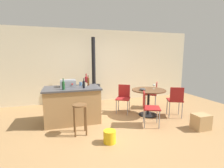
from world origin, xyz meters
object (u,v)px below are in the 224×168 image
at_px(wood_stove, 94,89).
at_px(bottle_2, 88,82).
at_px(kitchen_island, 73,104).
at_px(folding_chair_near, 123,97).
at_px(bottle_3, 86,80).
at_px(folding_chair_right, 153,93).
at_px(bottle_0, 84,84).
at_px(cup_0, 81,84).
at_px(cardboard_box, 201,122).
at_px(folding_chair_far, 149,106).
at_px(cup_1, 85,84).
at_px(wooden_stool, 80,113).
at_px(bottle_1, 63,85).
at_px(folding_chair_left, 175,99).
at_px(serving_bowl, 142,89).
at_px(plastic_bucket, 110,137).
at_px(dining_table, 149,96).
at_px(toolbox, 68,83).
at_px(wine_glass, 154,85).

bearing_deg(wood_stove, bottle_2, -107.17).
relative_size(kitchen_island, wood_stove, 0.60).
distance_m(folding_chair_near, wood_stove, 1.33).
distance_m(folding_chair_near, bottle_3, 1.24).
distance_m(folding_chair_right, bottle_0, 2.50).
height_order(cup_0, cardboard_box, cup_0).
relative_size(folding_chair_far, cup_1, 7.06).
distance_m(wood_stove, bottle_0, 1.77).
bearing_deg(folding_chair_far, wooden_stool, 179.37).
height_order(kitchen_island, cardboard_box, kitchen_island).
distance_m(bottle_3, cup_1, 0.23).
distance_m(folding_chair_right, bottle_1, 2.98).
xyz_separation_m(folding_chair_left, serving_bowl, (-0.88, 0.29, 0.28)).
xyz_separation_m(wood_stove, plastic_bucket, (-0.22, -2.80, -0.44)).
relative_size(dining_table, bottle_1, 3.58).
bearing_deg(serving_bowl, kitchen_island, 173.79).
height_order(folding_chair_near, folding_chair_left, folding_chair_left).
bearing_deg(bottle_2, cardboard_box, -32.55).
bearing_deg(cup_0, cardboard_box, -31.29).
height_order(bottle_1, bottle_3, bottle_3).
bearing_deg(dining_table, folding_chair_far, -118.50).
distance_m(kitchen_island, bottle_0, 0.65).
xyz_separation_m(wood_stove, cup_1, (-0.48, -1.33, 0.40)).
xyz_separation_m(dining_table, bottle_3, (-1.73, 0.45, 0.46)).
relative_size(toolbox, plastic_bucket, 1.57).
xyz_separation_m(bottle_0, serving_bowl, (1.62, -0.02, -0.21)).
distance_m(folding_chair_far, cardboard_box, 1.26).
bearing_deg(bottle_3, bottle_0, -104.86).
distance_m(kitchen_island, serving_bowl, 1.95).
bearing_deg(bottle_0, cup_1, 75.96).
bearing_deg(kitchen_island, bottle_3, 37.20).
bearing_deg(cup_0, cup_1, -48.88).
height_order(bottle_2, cardboard_box, bottle_2).
height_order(folding_chair_near, folding_chair_far, folding_chair_far).
bearing_deg(folding_chair_right, kitchen_island, -169.82).
xyz_separation_m(cup_1, serving_bowl, (1.55, -0.31, -0.16)).
relative_size(dining_table, bottle_2, 3.43).
bearing_deg(folding_chair_near, bottle_3, 179.69).
height_order(kitchen_island, serving_bowl, kitchen_island).
xyz_separation_m(bottle_2, cardboard_box, (2.41, -1.54, -0.84)).
bearing_deg(bottle_2, serving_bowl, -14.80).
bearing_deg(folding_chair_left, dining_table, 150.25).
relative_size(bottle_3, serving_bowl, 1.74).
height_order(toolbox, wine_glass, toolbox).
distance_m(folding_chair_far, cup_1, 1.75).
height_order(wooden_stool, folding_chair_near, folding_chair_near).
bearing_deg(toolbox, folding_chair_near, 6.17).
relative_size(bottle_1, cup_1, 2.24).
bearing_deg(kitchen_island, bottle_0, -32.80).
xyz_separation_m(folding_chair_left, bottle_0, (-2.51, 0.32, 0.49)).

